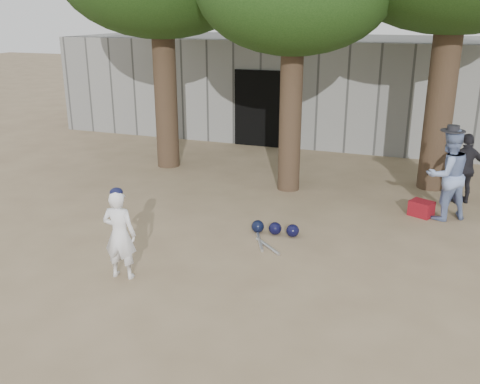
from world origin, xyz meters
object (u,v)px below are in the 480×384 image
at_px(boy_player, 120,235).
at_px(red_bag, 421,208).
at_px(spectator_blue, 447,175).
at_px(spectator_dark, 465,169).

relative_size(boy_player, red_bag, 3.27).
height_order(boy_player, spectator_blue, spectator_blue).
bearing_deg(red_bag, spectator_dark, 54.93).
xyz_separation_m(spectator_blue, red_bag, (-0.39, -0.01, -0.72)).
xyz_separation_m(spectator_dark, red_bag, (-0.76, -1.08, -0.58)).
bearing_deg(red_bag, boy_player, -134.79).
xyz_separation_m(boy_player, spectator_blue, (4.52, 4.17, 0.19)).
bearing_deg(spectator_blue, spectator_dark, -142.16).
distance_m(spectator_dark, red_bag, 1.44).
distance_m(boy_player, red_bag, 5.89).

